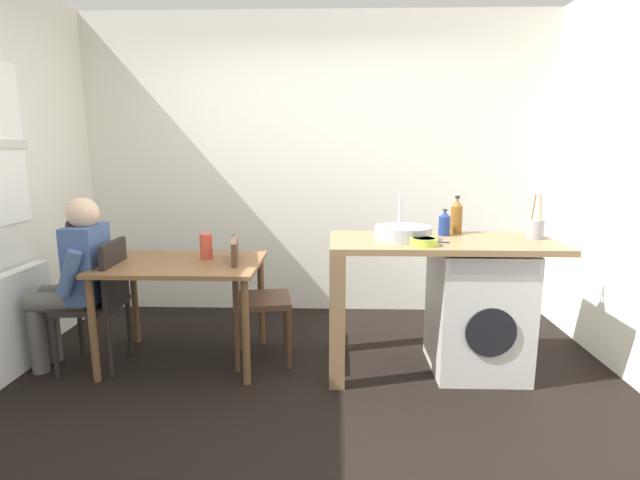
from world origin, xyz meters
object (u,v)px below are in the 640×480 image
(chair_opposite, at_px, (251,293))
(chair_person_seat, at_px, (101,297))
(washing_machine, at_px, (477,310))
(bottle_tall_green, at_px, (444,224))
(mixing_bowl, at_px, (424,241))
(dining_table, at_px, (183,275))
(utensil_crock, at_px, (535,229))
(bottle_squat_brown, at_px, (457,216))
(vase, at_px, (206,246))
(seated_person, at_px, (76,274))

(chair_opposite, bearing_deg, chair_person_seat, -92.34)
(washing_machine, distance_m, bottle_tall_green, 0.63)
(washing_machine, relative_size, bottle_tall_green, 4.62)
(chair_opposite, xyz_separation_m, bottle_tall_green, (1.36, 0.06, 0.50))
(mixing_bowl, bearing_deg, dining_table, 170.94)
(chair_person_seat, height_order, chair_opposite, same)
(bottle_tall_green, xyz_separation_m, utensil_crock, (0.58, -0.11, -0.01))
(bottle_squat_brown, bearing_deg, chair_opposite, -173.87)
(dining_table, relative_size, chair_opposite, 1.22)
(chair_person_seat, height_order, vase, vase)
(chair_opposite, height_order, mixing_bowl, mixing_bowl)
(bottle_squat_brown, bearing_deg, seated_person, -173.56)
(mixing_bowl, bearing_deg, washing_machine, 25.21)
(bottle_tall_green, height_order, bottle_squat_brown, bottle_squat_brown)
(seated_person, height_order, washing_machine, seated_person)
(dining_table, xyz_separation_m, chair_opposite, (0.48, 0.04, -0.14))
(dining_table, height_order, chair_opposite, chair_opposite)
(mixing_bowl, xyz_separation_m, utensil_crock, (0.79, 0.25, 0.04))
(bottle_tall_green, distance_m, utensil_crock, 0.59)
(dining_table, distance_m, bottle_tall_green, 1.87)
(chair_person_seat, height_order, bottle_tall_green, bottle_tall_green)
(chair_person_seat, bearing_deg, dining_table, -82.76)
(bottle_tall_green, bearing_deg, utensil_crock, -10.62)
(seated_person, bearing_deg, utensil_crock, -91.05)
(dining_table, bearing_deg, chair_person_seat, -169.98)
(chair_person_seat, distance_m, chair_opposite, 1.03)
(chair_person_seat, height_order, washing_machine, chair_person_seat)
(bottle_squat_brown, bearing_deg, vase, -176.98)
(bottle_tall_green, bearing_deg, chair_opposite, -177.39)
(chair_person_seat, distance_m, mixing_bowl, 2.23)
(seated_person, bearing_deg, mixing_bowl, -96.59)
(chair_person_seat, bearing_deg, vase, -77.01)
(bottle_tall_green, bearing_deg, bottle_squat_brown, 42.18)
(chair_person_seat, xyz_separation_m, utensil_crock, (2.96, 0.09, 0.48))
(chair_person_seat, distance_m, bottle_tall_green, 2.44)
(washing_machine, bearing_deg, dining_table, 178.26)
(seated_person, relative_size, vase, 6.54)
(vase, bearing_deg, bottle_squat_brown, 3.02)
(washing_machine, relative_size, bottle_squat_brown, 3.18)
(bottle_squat_brown, bearing_deg, bottle_tall_green, -137.82)
(seated_person, distance_m, vase, 0.89)
(washing_machine, relative_size, mixing_bowl, 4.95)
(bottle_tall_green, relative_size, vase, 1.01)
(chair_person_seat, bearing_deg, bottle_squat_brown, -86.10)
(seated_person, height_order, vase, seated_person)
(bottle_squat_brown, xyz_separation_m, utensil_crock, (0.48, -0.20, -0.05))
(bottle_squat_brown, relative_size, mixing_bowl, 1.55)
(mixing_bowl, distance_m, utensil_crock, 0.83)
(utensil_crock, bearing_deg, chair_person_seat, -178.33)
(chair_opposite, distance_m, vase, 0.46)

